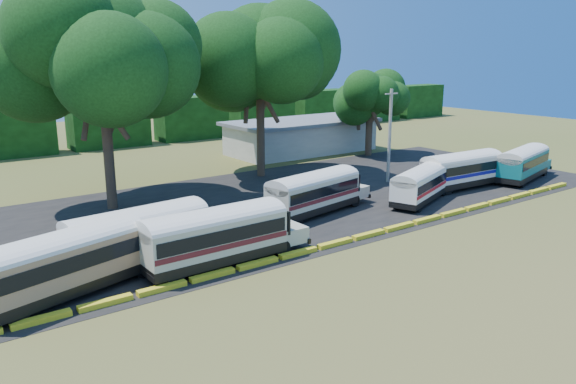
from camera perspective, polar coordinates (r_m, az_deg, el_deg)
ground at (r=36.97m, az=7.58°, el=-5.39°), size 160.00×160.00×0.00m
asphalt_strip at (r=46.48m, az=-1.75°, el=-1.17°), size 64.00×24.00×0.02m
curb at (r=37.61m, az=6.53°, el=-4.77°), size 53.70×0.45×0.30m
terminal_building at (r=70.15m, az=1.38°, el=5.73°), size 19.00×9.00×4.00m
treeline_backdrop at (r=77.51m, az=-17.75°, el=6.59°), size 130.00×4.00×6.00m
bus_beige at (r=30.85m, az=-21.56°, el=-6.37°), size 10.86×5.36×3.47m
bus_red at (r=34.28m, az=-14.67°, el=-3.89°), size 10.49×3.52×3.38m
bus_cream_west at (r=32.99m, az=-7.19°, el=-4.18°), size 10.66×2.82×3.49m
bus_cream_east at (r=43.16m, az=2.79°, el=0.17°), size 10.37×4.30×3.32m
bus_white_red at (r=47.64m, az=13.31°, el=0.90°), size 9.23×5.29×2.97m
bus_white_blue at (r=53.80m, az=17.38°, el=2.35°), size 10.30×3.05×3.35m
bus_teal at (r=59.06m, az=22.82°, el=2.87°), size 10.19×4.73×3.25m
tree_west at (r=45.67m, az=-18.55°, el=13.80°), size 12.68×12.68×17.26m
tree_center at (r=55.58m, az=-2.90°, el=13.98°), size 12.36×12.36×16.71m
tree_east at (r=67.97m, az=8.36°, el=9.74°), size 6.92×6.92×9.87m
utility_pole at (r=54.14m, az=10.29°, el=5.70°), size 1.60×0.30×8.88m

